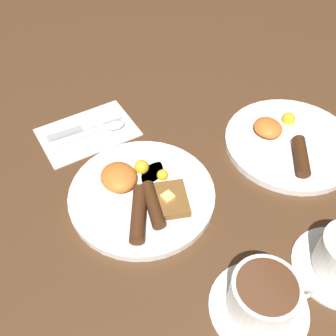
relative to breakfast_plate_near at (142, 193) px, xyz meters
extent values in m
plane|color=#4C301C|center=(0.00, 0.00, -0.01)|extent=(3.00, 3.00, 0.00)
cylinder|color=white|center=(0.00, 0.00, -0.01)|extent=(0.27, 0.27, 0.01)
cylinder|color=white|center=(-0.04, 0.03, 0.00)|extent=(0.08, 0.08, 0.01)
sphere|color=yellow|center=(-0.05, 0.02, 0.01)|extent=(0.03, 0.03, 0.03)
cylinder|color=white|center=(-0.01, 0.05, 0.00)|extent=(0.08, 0.08, 0.01)
sphere|color=yellow|center=(-0.01, 0.05, 0.01)|extent=(0.02, 0.02, 0.02)
ellipsoid|color=orange|center=(-0.04, -0.03, 0.02)|extent=(0.07, 0.07, 0.03)
cylinder|color=#442413|center=(0.05, -0.03, 0.01)|extent=(0.11, 0.08, 0.03)
cylinder|color=#412311|center=(0.04, 0.00, 0.01)|extent=(0.10, 0.05, 0.02)
cube|color=brown|center=(0.04, 0.03, 0.01)|extent=(0.10, 0.09, 0.01)
cube|color=#F4E072|center=(0.04, 0.03, 0.02)|extent=(0.02, 0.02, 0.01)
cylinder|color=white|center=(0.03, 0.33, -0.01)|extent=(0.27, 0.27, 0.01)
cylinder|color=white|center=(-0.01, 0.37, 0.00)|extent=(0.07, 0.07, 0.01)
sphere|color=yellow|center=(-0.01, 0.36, 0.01)|extent=(0.03, 0.03, 0.03)
ellipsoid|color=orange|center=(-0.01, 0.30, 0.02)|extent=(0.06, 0.06, 0.03)
cylinder|color=#3E210F|center=(0.09, 0.31, 0.01)|extent=(0.09, 0.08, 0.03)
cylinder|color=white|center=(0.28, 0.05, -0.01)|extent=(0.15, 0.15, 0.01)
cylinder|color=white|center=(0.28, 0.05, 0.03)|extent=(0.10, 0.10, 0.07)
cylinder|color=#56331E|center=(0.28, 0.05, 0.06)|extent=(0.09, 0.09, 0.00)
torus|color=white|center=(0.30, 0.10, 0.03)|extent=(0.03, 0.04, 0.05)
cube|color=white|center=(-0.22, -0.02, -0.01)|extent=(0.14, 0.20, 0.01)
cube|color=silver|center=(-0.23, 0.02, -0.01)|extent=(0.02, 0.09, 0.00)
cube|color=#9E9EA3|center=(-0.23, -0.07, -0.01)|extent=(0.02, 0.08, 0.01)
ellipsoid|color=silver|center=(-0.20, 0.04, 0.00)|extent=(0.03, 0.05, 0.01)
cube|color=silver|center=(-0.21, -0.04, -0.01)|extent=(0.02, 0.12, 0.00)
camera|label=1|loc=(0.42, -0.19, 0.57)|focal=42.00mm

